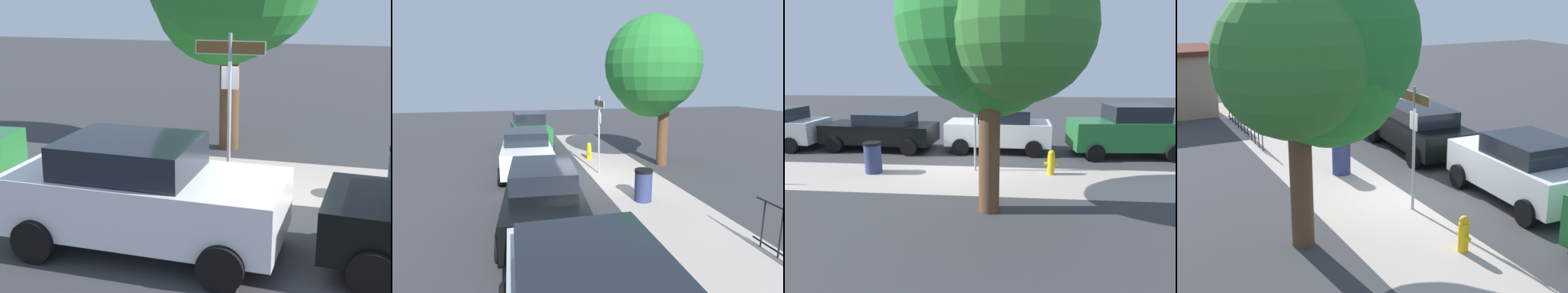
# 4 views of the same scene
# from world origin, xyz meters

# --- Properties ---
(ground_plane) EXTENTS (60.00, 60.00, 0.00)m
(ground_plane) POSITION_xyz_m (0.00, 0.00, 0.00)
(ground_plane) COLOR #38383A
(sidewalk_strip) EXTENTS (24.00, 2.60, 0.00)m
(sidewalk_strip) POSITION_xyz_m (2.00, 1.30, 0.00)
(sidewalk_strip) COLOR #B2A399
(sidewalk_strip) RESTS_ON ground_plane
(street_sign) EXTENTS (1.29, 0.07, 3.01)m
(street_sign) POSITION_xyz_m (-0.55, 0.40, 2.10)
(street_sign) COLOR #9EA0A5
(street_sign) RESTS_ON ground_plane
(shade_tree) EXTENTS (4.21, 4.35, 6.12)m
(shade_tree) POSITION_xyz_m (-1.21, 2.96, 3.98)
(shade_tree) COLOR brown
(shade_tree) RESTS_ON ground_plane
(car_white) EXTENTS (4.10, 2.15, 1.68)m
(car_white) POSITION_xyz_m (-1.25, -2.33, 0.86)
(car_white) COLOR white
(car_white) RESTS_ON ground_plane
(car_black) EXTENTS (4.59, 2.23, 1.50)m
(car_black) POSITION_xyz_m (3.55, -2.18, 0.78)
(car_black) COLOR black
(car_black) RESTS_ON ground_plane
(car_silver) EXTENTS (4.60, 2.14, 1.68)m
(car_silver) POSITION_xyz_m (8.35, -2.07, 0.86)
(car_silver) COLOR silver
(car_silver) RESTS_ON ground_plane
(car_red) EXTENTS (4.14, 2.29, 1.67)m
(car_red) POSITION_xyz_m (13.16, -2.06, 0.86)
(car_red) COLOR red
(car_red) RESTS_ON ground_plane
(iron_fence) EXTENTS (5.18, 0.04, 1.07)m
(iron_fence) POSITION_xyz_m (8.16, 2.30, 0.56)
(iron_fence) COLOR black
(iron_fence) RESTS_ON ground_plane
(utility_shed) EXTENTS (3.32, 2.85, 2.69)m
(utility_shed) POSITION_xyz_m (12.75, 3.80, 1.37)
(utility_shed) COLOR #998466
(utility_shed) RESTS_ON ground_plane
(fire_hydrant) EXTENTS (0.42, 0.22, 0.78)m
(fire_hydrant) POSITION_xyz_m (-2.93, 0.60, 0.38)
(fire_hydrant) COLOR yellow
(fire_hydrant) RESTS_ON ground_plane
(trash_bin) EXTENTS (0.55, 0.55, 0.98)m
(trash_bin) POSITION_xyz_m (2.63, 0.90, 0.49)
(trash_bin) COLOR navy
(trash_bin) RESTS_ON ground_plane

